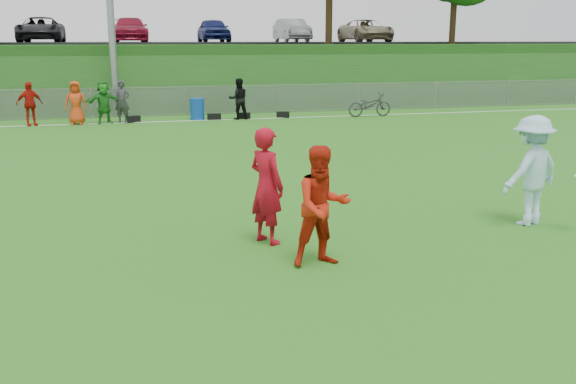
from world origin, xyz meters
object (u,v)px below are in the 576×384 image
object	(u,v)px
recycling_bin	(197,109)
bicycle	(370,105)
player_red_center	(322,206)
player_red_left	(267,186)
player_blue	(531,171)

from	to	relation	value
recycling_bin	bicycle	size ratio (longest dim) A/B	0.46
recycling_bin	player_red_center	bearing A→B (deg)	-91.06
player_red_left	bicycle	distance (m)	18.12
bicycle	recycling_bin	bearing A→B (deg)	83.37
player_red_center	recycling_bin	size ratio (longest dim) A/B	2.01
player_red_left	player_red_center	size ratio (longest dim) A/B	1.07
player_red_left	player_blue	bearing A→B (deg)	-121.28
player_red_center	player_blue	xyz separation A→B (m)	(4.25, 1.10, 0.09)
player_red_center	bicycle	bearing A→B (deg)	61.94
player_red_center	bicycle	xyz separation A→B (m)	(7.68, 17.39, -0.39)
recycling_bin	player_red_left	bearing A→B (deg)	-92.98
player_red_left	bicycle	xyz separation A→B (m)	(8.23, 16.14, -0.45)
recycling_bin	bicycle	bearing A→B (deg)	-6.32
player_red_left	player_blue	distance (m)	4.80
player_red_left	player_red_center	bearing A→B (deg)	174.14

